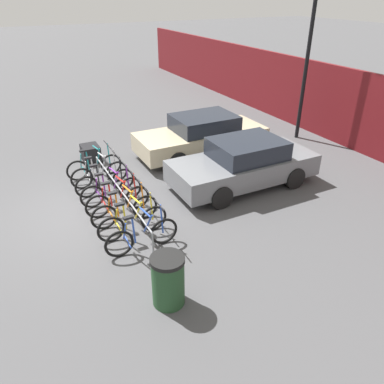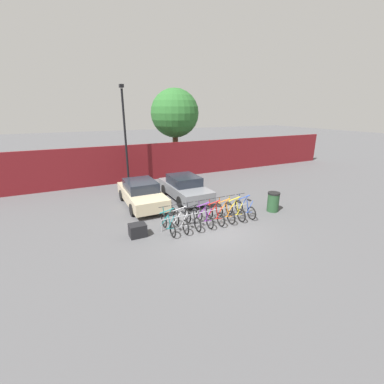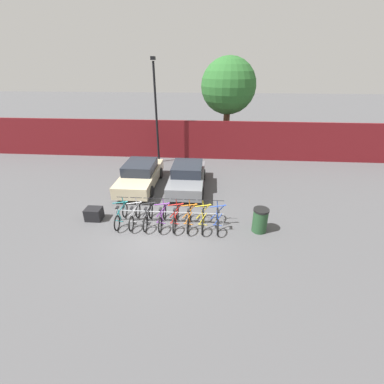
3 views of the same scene
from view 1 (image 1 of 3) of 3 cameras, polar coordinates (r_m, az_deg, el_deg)
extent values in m
plane|color=#4C4C4F|center=(10.35, -14.67, -2.42)|extent=(120.00, 120.00, 0.00)
cube|color=maroon|center=(14.68, 23.88, 11.17)|extent=(36.00, 0.16, 2.73)
cylinder|color=gray|center=(10.03, -11.03, 0.59)|extent=(4.65, 0.04, 0.04)
cylinder|color=gray|center=(12.19, -14.20, 4.00)|extent=(0.04, 0.04, 0.55)
cylinder|color=gray|center=(8.28, -5.98, -7.83)|extent=(0.04, 0.04, 0.55)
torus|color=black|center=(11.84, -17.07, 3.12)|extent=(0.06, 0.66, 0.66)
torus|color=black|center=(12.02, -12.21, 4.17)|extent=(0.06, 0.66, 0.66)
cylinder|color=#197A7F|center=(11.82, -14.07, 5.22)|extent=(0.60, 0.04, 0.76)
cylinder|color=#197A7F|center=(11.70, -14.50, 6.56)|extent=(0.68, 0.04, 0.16)
cylinder|color=#197A7F|center=(11.78, -15.61, 4.62)|extent=(0.14, 0.04, 0.63)
cylinder|color=#197A7F|center=(11.74, -16.57, 4.53)|extent=(0.32, 0.03, 0.58)
cylinder|color=#197A7F|center=(11.88, -16.12, 3.22)|extent=(0.40, 0.03, 0.08)
cylinder|color=#197A7F|center=(11.88, -12.57, 5.64)|extent=(0.12, 0.04, 0.69)
cylinder|color=black|center=(11.74, -12.96, 7.24)|extent=(0.52, 0.03, 0.03)
cube|color=black|center=(11.64, -16.27, 6.05)|extent=(0.10, 0.22, 0.05)
torus|color=black|center=(11.30, -16.44, 1.97)|extent=(0.06, 0.66, 0.66)
torus|color=black|center=(11.49, -11.36, 3.08)|extent=(0.06, 0.66, 0.66)
cylinder|color=#B7B7BC|center=(11.28, -13.30, 4.16)|extent=(0.60, 0.04, 0.76)
cylinder|color=#B7B7BC|center=(11.15, -13.73, 5.56)|extent=(0.68, 0.04, 0.16)
cylinder|color=#B7B7BC|center=(11.24, -14.91, 3.53)|extent=(0.14, 0.04, 0.63)
cylinder|color=#B7B7BC|center=(11.20, -15.91, 3.44)|extent=(0.32, 0.03, 0.58)
cylinder|color=#B7B7BC|center=(11.34, -15.44, 2.08)|extent=(0.40, 0.03, 0.08)
cylinder|color=#B7B7BC|center=(11.34, -11.73, 4.61)|extent=(0.12, 0.04, 0.69)
cylinder|color=black|center=(11.19, -12.12, 6.28)|extent=(0.52, 0.03, 0.03)
cube|color=black|center=(11.09, -15.58, 5.02)|extent=(0.10, 0.22, 0.05)
torus|color=black|center=(10.78, -15.76, 0.74)|extent=(0.06, 0.66, 0.66)
torus|color=black|center=(10.98, -10.46, 1.93)|extent=(0.06, 0.66, 0.66)
cylinder|color=black|center=(10.76, -12.46, 3.04)|extent=(0.60, 0.04, 0.76)
cylinder|color=black|center=(10.62, -12.91, 4.48)|extent=(0.68, 0.04, 0.16)
cylinder|color=black|center=(10.72, -14.15, 2.37)|extent=(0.14, 0.04, 0.63)
cylinder|color=black|center=(10.67, -15.19, 2.26)|extent=(0.32, 0.03, 0.58)
cylinder|color=black|center=(10.82, -14.72, 0.85)|extent=(0.40, 0.03, 0.08)
cylinder|color=black|center=(10.82, -10.83, 3.51)|extent=(0.12, 0.04, 0.69)
cylinder|color=black|center=(10.67, -11.22, 5.24)|extent=(0.52, 0.03, 0.03)
cube|color=black|center=(10.56, -14.85, 3.92)|extent=(0.10, 0.22, 0.05)
torus|color=black|center=(10.24, -14.97, -0.68)|extent=(0.06, 0.66, 0.66)
torus|color=black|center=(10.45, -9.42, 0.59)|extent=(0.06, 0.66, 0.66)
cylinder|color=#752D99|center=(10.22, -11.50, 1.73)|extent=(0.60, 0.04, 0.76)
cylinder|color=#752D99|center=(10.08, -11.96, 3.24)|extent=(0.68, 0.04, 0.16)
cylinder|color=#752D99|center=(10.18, -13.27, 1.02)|extent=(0.14, 0.04, 0.63)
cylinder|color=#752D99|center=(10.13, -14.37, 0.91)|extent=(0.32, 0.03, 0.58)
cylinder|color=#752D99|center=(10.28, -13.88, -0.56)|extent=(0.40, 0.03, 0.08)
cylinder|color=#752D99|center=(10.29, -9.79, 2.24)|extent=(0.12, 0.04, 0.69)
cylinder|color=black|center=(10.12, -10.18, 4.04)|extent=(0.52, 0.03, 0.03)
cube|color=black|center=(10.01, -13.99, 2.63)|extent=(0.10, 0.22, 0.05)
torus|color=black|center=(9.74, -14.15, -2.17)|extent=(0.06, 0.66, 0.66)
torus|color=black|center=(9.97, -8.34, -0.80)|extent=(0.06, 0.66, 0.66)
cylinder|color=red|center=(9.72, -10.51, 0.37)|extent=(0.60, 0.04, 0.76)
cylinder|color=red|center=(9.57, -10.97, 1.93)|extent=(0.68, 0.04, 0.16)
cylinder|color=red|center=(9.68, -12.36, -0.38)|extent=(0.14, 0.04, 0.63)
cylinder|color=red|center=(9.63, -13.51, -0.51)|extent=(0.32, 0.03, 0.58)
cylinder|color=red|center=(9.79, -13.01, -2.03)|extent=(0.40, 0.03, 0.08)
cylinder|color=red|center=(9.79, -8.71, 0.91)|extent=(0.12, 0.04, 0.69)
cylinder|color=black|center=(9.62, -9.11, 2.78)|extent=(0.52, 0.03, 0.03)
cube|color=black|center=(9.50, -13.10, 1.29)|extent=(0.10, 0.22, 0.05)
torus|color=black|center=(9.26, -13.26, -3.78)|extent=(0.06, 0.66, 0.66)
torus|color=black|center=(9.50, -7.18, -2.29)|extent=(0.06, 0.66, 0.66)
cylinder|color=orange|center=(9.24, -9.42, -1.11)|extent=(0.60, 0.04, 0.76)
cylinder|color=orange|center=(9.08, -9.89, 0.51)|extent=(0.68, 0.04, 0.16)
cylinder|color=orange|center=(9.19, -11.37, -1.90)|extent=(0.14, 0.04, 0.63)
cylinder|color=orange|center=(9.14, -12.57, -2.05)|extent=(0.32, 0.03, 0.58)
cylinder|color=orange|center=(9.31, -12.07, -3.62)|extent=(0.40, 0.03, 0.08)
cylinder|color=orange|center=(9.31, -7.55, -0.53)|extent=(0.12, 0.04, 0.69)
cylinder|color=black|center=(9.13, -7.94, 1.41)|extent=(0.52, 0.03, 0.03)
cube|color=black|center=(9.01, -12.13, -0.17)|extent=(0.10, 0.22, 0.05)
torus|color=black|center=(8.77, -12.23, -5.62)|extent=(0.06, 0.66, 0.66)
torus|color=black|center=(9.03, -5.85, -4.00)|extent=(0.06, 0.66, 0.66)
cylinder|color=yellow|center=(8.75, -8.18, -2.81)|extent=(0.60, 0.04, 0.76)
cylinder|color=yellow|center=(8.59, -8.65, -1.12)|extent=(0.68, 0.04, 0.16)
cylinder|color=yellow|center=(8.70, -10.23, -3.66)|extent=(0.14, 0.04, 0.63)
cylinder|color=yellow|center=(8.65, -11.50, -3.83)|extent=(0.32, 0.03, 0.58)
cylinder|color=yellow|center=(8.83, -10.98, -5.45)|extent=(0.40, 0.03, 0.08)
cylinder|color=yellow|center=(8.83, -6.21, -2.18)|extent=(0.12, 0.04, 0.69)
cylinder|color=black|center=(8.64, -6.59, -0.16)|extent=(0.52, 0.03, 0.03)
cube|color=black|center=(8.51, -11.01, -1.87)|extent=(0.10, 0.22, 0.05)
torus|color=black|center=(8.28, -11.03, -7.78)|extent=(0.06, 0.66, 0.66)
torus|color=black|center=(8.55, -4.29, -5.99)|extent=(0.06, 0.66, 0.66)
cylinder|color=#284CB7|center=(8.26, -6.71, -4.80)|extent=(0.60, 0.04, 0.76)
cylinder|color=#284CB7|center=(8.08, -7.18, -3.05)|extent=(0.68, 0.04, 0.16)
cylinder|color=#284CB7|center=(8.21, -8.88, -5.71)|extent=(0.14, 0.04, 0.63)
cylinder|color=#284CB7|center=(8.15, -10.22, -5.91)|extent=(0.32, 0.03, 0.58)
cylinder|color=#284CB7|center=(8.34, -9.70, -7.58)|extent=(0.40, 0.03, 0.08)
cylinder|color=#284CB7|center=(8.34, -4.64, -4.11)|extent=(0.12, 0.04, 0.69)
cylinder|color=black|center=(8.14, -5.01, -2.02)|extent=(0.52, 0.03, 0.03)
cube|color=black|center=(8.00, -9.69, -3.86)|extent=(0.10, 0.22, 0.05)
cube|color=#C1B28E|center=(13.15, 1.38, 8.08)|extent=(1.80, 4.50, 0.62)
cube|color=#1E232D|center=(13.01, 1.85, 10.51)|extent=(1.58, 2.07, 0.52)
cylinder|color=black|center=(14.55, 4.32, 9.02)|extent=(0.20, 0.64, 0.64)
cylinder|color=black|center=(13.22, 8.17, 6.76)|extent=(0.20, 0.64, 0.64)
cylinder|color=black|center=(13.44, -5.32, 7.31)|extent=(0.20, 0.64, 0.64)
cylinder|color=black|center=(11.99, -2.18, 4.71)|extent=(0.20, 0.64, 0.64)
cube|color=slate|center=(11.06, 7.76, 3.71)|extent=(1.80, 4.31, 0.62)
cube|color=#1E232D|center=(10.89, 8.42, 6.54)|extent=(1.58, 1.98, 0.52)
cylinder|color=black|center=(12.47, 10.24, 5.23)|extent=(0.20, 0.64, 0.64)
cylinder|color=black|center=(11.30, 15.36, 2.08)|extent=(0.20, 0.64, 0.64)
cylinder|color=black|center=(11.23, -0.06, 3.01)|extent=(0.20, 0.64, 0.64)
cylinder|color=black|center=(9.91, 4.46, -0.79)|extent=(0.20, 0.64, 0.64)
cylinder|color=black|center=(14.76, 17.30, 19.80)|extent=(0.14, 0.14, 6.43)
cylinder|color=#234728|center=(7.00, -3.66, -13.55)|extent=(0.60, 0.60, 0.95)
cylinder|color=black|center=(6.67, -3.79, -10.26)|extent=(0.63, 0.63, 0.08)
cube|color=black|center=(13.16, -15.17, 5.72)|extent=(0.70, 0.56, 0.55)
camera|label=2|loc=(16.13, -58.54, 15.85)|focal=24.00mm
camera|label=3|loc=(9.93, -77.75, 13.30)|focal=24.00mm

